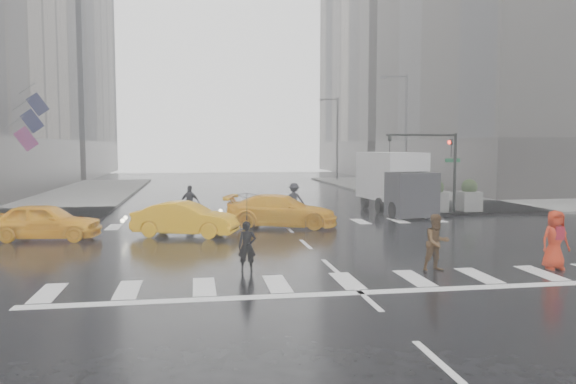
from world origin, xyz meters
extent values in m
plane|color=black|center=(0.00, 0.00, 0.00)|extent=(120.00, 120.00, 0.00)
cube|color=slate|center=(19.50, 17.50, 0.07)|extent=(35.00, 35.00, 0.15)
cube|color=#312E2B|center=(29.00, 27.00, 2.20)|extent=(26.05, 26.05, 4.40)
cube|color=#9F968A|center=(29.00, 56.00, 18.00)|extent=(26.00, 26.00, 36.00)
cube|color=#312E2B|center=(29.00, 56.00, 2.20)|extent=(26.05, 26.05, 4.40)
cylinder|color=black|center=(10.00, 8.00, 2.25)|extent=(0.16, 0.16, 4.50)
cylinder|color=black|center=(8.00, 8.00, 4.40)|extent=(4.00, 0.12, 0.12)
imported|color=black|center=(9.75, 8.00, 3.70)|extent=(0.16, 0.20, 1.00)
imported|color=black|center=(6.20, 8.00, 3.90)|extent=(0.16, 0.20, 1.00)
sphere|color=#FF190C|center=(9.65, 8.00, 4.00)|extent=(0.20, 0.20, 0.20)
cube|color=#0D5C2D|center=(10.00, 8.30, 3.00)|extent=(0.90, 0.03, 0.22)
cylinder|color=#59595B|center=(11.00, 18.00, 4.50)|extent=(0.20, 0.20, 9.00)
cylinder|color=#59595B|center=(10.10, 18.00, 8.80)|extent=(1.80, 0.12, 0.12)
cube|color=#59595B|center=(9.20, 18.00, 8.70)|extent=(0.50, 0.22, 0.15)
cylinder|color=#59595B|center=(11.00, 38.00, 4.50)|extent=(0.20, 0.20, 9.00)
cylinder|color=#59595B|center=(10.10, 38.00, 8.80)|extent=(1.80, 0.12, 0.12)
cube|color=#59595B|center=(9.20, 38.00, 8.70)|extent=(0.50, 0.22, 0.15)
cube|color=slate|center=(7.00, 8.20, 0.70)|extent=(1.10, 1.10, 1.10)
sphere|color=black|center=(7.00, 8.20, 1.50)|extent=(0.90, 0.90, 0.90)
cube|color=slate|center=(9.00, 8.20, 0.70)|extent=(1.10, 1.10, 1.10)
sphere|color=black|center=(9.00, 8.20, 1.50)|extent=(0.90, 0.90, 0.90)
cube|color=slate|center=(11.00, 8.20, 0.70)|extent=(1.10, 1.10, 1.10)
sphere|color=black|center=(11.00, 8.20, 1.50)|extent=(0.90, 0.90, 0.90)
cylinder|color=#59595B|center=(-15.90, 17.00, 5.00)|extent=(2.00, 0.06, 1.43)
cube|color=#B3192B|center=(-14.80, 17.00, 4.25)|extent=(1.54, 0.02, 1.66)
cylinder|color=#59595B|center=(-15.90, 18.50, 6.20)|extent=(2.00, 0.06, 1.43)
cube|color=black|center=(-14.80, 18.50, 5.45)|extent=(1.54, 0.02, 1.66)
cylinder|color=#59595B|center=(-15.90, 20.00, 7.40)|extent=(2.00, 0.06, 1.43)
cube|color=black|center=(-14.80, 20.00, 6.65)|extent=(1.54, 0.02, 1.66)
imported|color=black|center=(-2.67, -4.31, 0.76)|extent=(0.58, 0.41, 1.52)
imported|color=black|center=(-2.67, -4.31, 1.99)|extent=(1.03, 1.05, 0.88)
imported|color=#4D331B|center=(3.03, -5.21, 0.87)|extent=(0.95, 0.79, 1.75)
imported|color=red|center=(6.74, -5.57, 0.92)|extent=(0.90, 0.59, 1.83)
cube|color=maroon|center=(6.74, -5.75, 1.15)|extent=(0.28, 0.16, 0.40)
imported|color=black|center=(-4.48, 7.92, 0.90)|extent=(1.22, 1.00, 1.79)
imported|color=black|center=(1.10, 8.80, 0.90)|extent=(1.30, 0.97, 1.79)
imported|color=#FFAB0D|center=(-10.24, 2.78, 0.75)|extent=(4.57, 2.29, 1.50)
imported|color=#FFAB0D|center=(-4.63, 2.83, 0.72)|extent=(4.64, 2.88, 1.45)
imported|color=#FFAB0D|center=(-0.22, 4.80, 0.76)|extent=(5.05, 3.40, 1.52)
cube|color=silver|center=(7.07, 10.11, 2.07)|extent=(2.42, 4.64, 2.73)
cube|color=#2A2A2F|center=(7.07, 6.88, 1.26)|extent=(2.32, 1.82, 2.32)
cube|color=black|center=(7.07, 6.88, 1.97)|extent=(2.02, 0.91, 0.91)
cylinder|color=black|center=(6.01, 6.68, 0.45)|extent=(0.28, 0.91, 0.91)
cylinder|color=black|center=(8.13, 6.68, 0.45)|extent=(0.28, 0.91, 0.91)
cylinder|color=black|center=(6.01, 8.90, 0.45)|extent=(0.28, 0.91, 0.91)
cylinder|color=black|center=(8.13, 8.90, 0.45)|extent=(0.28, 0.91, 0.91)
cylinder|color=black|center=(6.01, 11.73, 0.45)|extent=(0.28, 0.91, 0.91)
cylinder|color=black|center=(8.13, 11.73, 0.45)|extent=(0.28, 0.91, 0.91)
camera|label=1|loc=(-4.20, -21.10, 3.81)|focal=35.00mm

